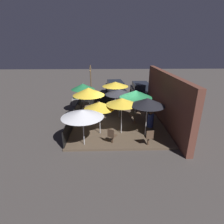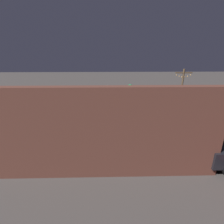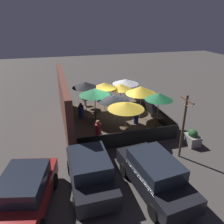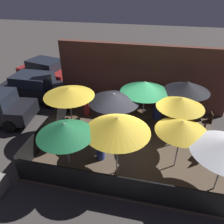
{
  "view_description": "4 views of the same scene",
  "coord_description": "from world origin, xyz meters",
  "px_view_note": "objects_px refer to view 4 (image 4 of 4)",
  "views": [
    {
      "loc": [
        11.58,
        -0.69,
        5.27
      ],
      "look_at": [
        0.8,
        -0.41,
        1.12
      ],
      "focal_mm": 28.0,
      "sensor_mm": 36.0,
      "label": 1
    },
    {
      "loc": [
        -0.27,
        9.03,
        4.68
      ],
      "look_at": [
        -0.49,
        -0.3,
        1.32
      ],
      "focal_mm": 28.0,
      "sensor_mm": 36.0,
      "label": 2
    },
    {
      "loc": [
        -13.78,
        3.88,
        6.94
      ],
      "look_at": [
        -0.88,
        0.3,
        1.13
      ],
      "focal_mm": 35.0,
      "sensor_mm": 36.0,
      "label": 3
    },
    {
      "loc": [
        0.88,
        -7.68,
        6.26
      ],
      "look_at": [
        -0.91,
        0.29,
        1.29
      ],
      "focal_mm": 35.0,
      "sensor_mm": 36.0,
      "label": 4
    }
  ],
  "objects_px": {
    "patio_umbrella_2": "(69,92)",
    "patio_umbrella_4": "(114,98)",
    "dining_table_0": "(70,165)",
    "patio_chair_0": "(208,148)",
    "patio_umbrella_6": "(181,102)",
    "patron_2": "(157,109)",
    "patio_umbrella_0": "(65,129)",
    "parked_car_2": "(46,71)",
    "patio_umbrella_8": "(117,125)",
    "patio_chair_1": "(208,121)",
    "dining_table_2": "(72,123)",
    "patio_umbrella_1": "(145,87)",
    "patron_1": "(100,148)",
    "parked_car_1": "(34,87)",
    "patron_0": "(87,105)",
    "dining_table_1": "(142,116)",
    "patio_umbrella_5": "(187,86)",
    "patio_umbrella_3": "(182,126)"
  },
  "relations": [
    {
      "from": "patio_chair_1",
      "to": "patron_2",
      "type": "distance_m",
      "value": 2.4
    },
    {
      "from": "patio_umbrella_2",
      "to": "patio_umbrella_6",
      "type": "height_order",
      "value": "patio_umbrella_2"
    },
    {
      "from": "patron_1",
      "to": "patio_chair_1",
      "type": "bearing_deg",
      "value": -60.57
    },
    {
      "from": "dining_table_2",
      "to": "parked_car_1",
      "type": "distance_m",
      "value": 4.47
    },
    {
      "from": "parked_car_2",
      "to": "patio_umbrella_0",
      "type": "bearing_deg",
      "value": -44.66
    },
    {
      "from": "patio_umbrella_6",
      "to": "patio_chair_0",
      "type": "height_order",
      "value": "patio_umbrella_6"
    },
    {
      "from": "patio_umbrella_5",
      "to": "parked_car_1",
      "type": "distance_m",
      "value": 8.56
    },
    {
      "from": "patio_umbrella_4",
      "to": "dining_table_2",
      "type": "height_order",
      "value": "patio_umbrella_4"
    },
    {
      "from": "patron_0",
      "to": "patio_umbrella_6",
      "type": "bearing_deg",
      "value": -111.97
    },
    {
      "from": "patio_umbrella_5",
      "to": "patio_chair_1",
      "type": "xyz_separation_m",
      "value": [
        1.17,
        -0.06,
        -1.6
      ]
    },
    {
      "from": "dining_table_0",
      "to": "patio_chair_0",
      "type": "relative_size",
      "value": 0.94
    },
    {
      "from": "patio_umbrella_5",
      "to": "dining_table_2",
      "type": "xyz_separation_m",
      "value": [
        -4.88,
        -1.62,
        -1.58
      ]
    },
    {
      "from": "patron_2",
      "to": "parked_car_1",
      "type": "relative_size",
      "value": 0.29
    },
    {
      "from": "patio_umbrella_2",
      "to": "patio_umbrella_8",
      "type": "distance_m",
      "value": 3.15
    },
    {
      "from": "patio_umbrella_6",
      "to": "patio_chair_0",
      "type": "distance_m",
      "value": 2.09
    },
    {
      "from": "parked_car_2",
      "to": "patio_umbrella_8",
      "type": "bearing_deg",
      "value": -35.1
    },
    {
      "from": "parked_car_1",
      "to": "patio_umbrella_1",
      "type": "bearing_deg",
      "value": -13.77
    },
    {
      "from": "patio_umbrella_6",
      "to": "dining_table_0",
      "type": "xyz_separation_m",
      "value": [
        -3.63,
        -2.73,
        -1.46
      ]
    },
    {
      "from": "dining_table_0",
      "to": "patio_chair_1",
      "type": "relative_size",
      "value": 0.9
    },
    {
      "from": "dining_table_1",
      "to": "patio_chair_1",
      "type": "distance_m",
      "value": 3.01
    },
    {
      "from": "patio_umbrella_0",
      "to": "dining_table_2",
      "type": "bearing_deg",
      "value": 109.67
    },
    {
      "from": "patio_umbrella_3",
      "to": "patio_umbrella_0",
      "type": "bearing_deg",
      "value": -158.77
    },
    {
      "from": "patio_umbrella_0",
      "to": "dining_table_2",
      "type": "distance_m",
      "value": 3.15
    },
    {
      "from": "dining_table_2",
      "to": "patio_chair_0",
      "type": "bearing_deg",
      "value": -4.35
    },
    {
      "from": "patio_chair_0",
      "to": "patron_1",
      "type": "height_order",
      "value": "patron_1"
    },
    {
      "from": "patio_umbrella_4",
      "to": "patron_2",
      "type": "bearing_deg",
      "value": 46.67
    },
    {
      "from": "dining_table_1",
      "to": "patron_2",
      "type": "relative_size",
      "value": 0.73
    },
    {
      "from": "patio_chair_1",
      "to": "parked_car_2",
      "type": "xyz_separation_m",
      "value": [
        -10.1,
        3.84,
        0.2
      ]
    },
    {
      "from": "patron_2",
      "to": "parked_car_1",
      "type": "bearing_deg",
      "value": -142.26
    },
    {
      "from": "patio_umbrella_0",
      "to": "parked_car_2",
      "type": "bearing_deg",
      "value": 121.99
    },
    {
      "from": "patio_umbrella_5",
      "to": "parked_car_2",
      "type": "relative_size",
      "value": 0.57
    },
    {
      "from": "patio_umbrella_4",
      "to": "patio_umbrella_6",
      "type": "xyz_separation_m",
      "value": [
        2.66,
        -0.05,
        0.12
      ]
    },
    {
      "from": "patron_1",
      "to": "parked_car_1",
      "type": "bearing_deg",
      "value": 46.88
    },
    {
      "from": "patio_chair_0",
      "to": "parked_car_2",
      "type": "relative_size",
      "value": 0.22
    },
    {
      "from": "patio_umbrella_4",
      "to": "dining_table_0",
      "type": "height_order",
      "value": "patio_umbrella_4"
    },
    {
      "from": "patio_umbrella_6",
      "to": "dining_table_2",
      "type": "xyz_separation_m",
      "value": [
        -4.54,
        -0.18,
        -1.51
      ]
    },
    {
      "from": "patio_umbrella_1",
      "to": "patio_umbrella_5",
      "type": "relative_size",
      "value": 1.0
    },
    {
      "from": "patio_umbrella_2",
      "to": "patio_umbrella_4",
      "type": "distance_m",
      "value": 1.91
    },
    {
      "from": "patron_2",
      "to": "patio_umbrella_0",
      "type": "bearing_deg",
      "value": -78.11
    },
    {
      "from": "patio_umbrella_3",
      "to": "patron_1",
      "type": "relative_size",
      "value": 1.72
    },
    {
      "from": "patio_umbrella_4",
      "to": "patio_umbrella_5",
      "type": "height_order",
      "value": "patio_umbrella_5"
    },
    {
      "from": "dining_table_0",
      "to": "dining_table_1",
      "type": "distance_m",
      "value": 4.35
    },
    {
      "from": "patio_umbrella_5",
      "to": "patron_0",
      "type": "xyz_separation_m",
      "value": [
        -4.74,
        0.04,
        -1.52
      ]
    },
    {
      "from": "dining_table_2",
      "to": "patio_umbrella_1",
      "type": "bearing_deg",
      "value": 21.91
    },
    {
      "from": "patron_1",
      "to": "dining_table_1",
      "type": "bearing_deg",
      "value": -32.19
    },
    {
      "from": "dining_table_2",
      "to": "patio_chair_0",
      "type": "height_order",
      "value": "patio_chair_0"
    },
    {
      "from": "dining_table_1",
      "to": "patron_2",
      "type": "height_order",
      "value": "patron_2"
    },
    {
      "from": "patio_umbrella_2",
      "to": "patio_umbrella_4",
      "type": "height_order",
      "value": "patio_umbrella_2"
    },
    {
      "from": "patio_umbrella_0",
      "to": "patron_1",
      "type": "height_order",
      "value": "patio_umbrella_0"
    },
    {
      "from": "patio_umbrella_0",
      "to": "patio_umbrella_6",
      "type": "relative_size",
      "value": 1.05
    }
  ]
}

